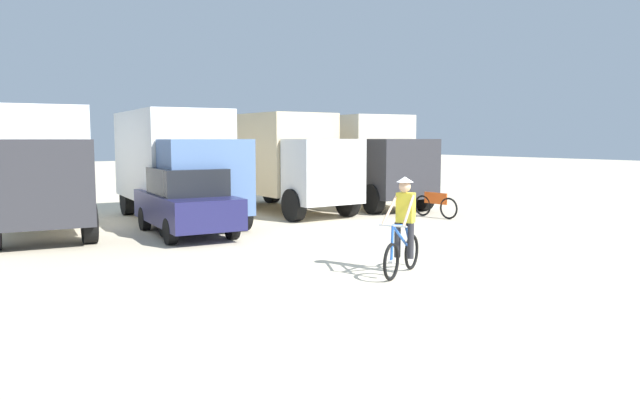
{
  "coord_description": "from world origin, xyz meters",
  "views": [
    {
      "loc": [
        -7.91,
        -7.57,
        2.53
      ],
      "look_at": [
        -0.04,
        3.76,
        1.1
      ],
      "focal_mm": 33.62,
      "sensor_mm": 36.0,
      "label": 1
    }
  ],
  "objects_px": {
    "box_truck_white_box": "(176,160)",
    "box_truck_cream_rv": "(358,155)",
    "box_truck_avon_van": "(36,162)",
    "sedan_parked": "(186,201)",
    "box_truck_tan_camper": "(278,157)",
    "bicycle_spare": "(436,205)",
    "cyclist_orange_shirt": "(403,229)"
  },
  "relations": [
    {
      "from": "sedan_parked",
      "to": "cyclist_orange_shirt",
      "type": "distance_m",
      "value": 6.81
    },
    {
      "from": "sedan_parked",
      "to": "box_truck_avon_van",
      "type": "bearing_deg",
      "value": 136.0
    },
    {
      "from": "sedan_parked",
      "to": "cyclist_orange_shirt",
      "type": "xyz_separation_m",
      "value": [
        1.54,
        -6.63,
        -0.04
      ]
    },
    {
      "from": "box_truck_tan_camper",
      "to": "sedan_parked",
      "type": "xyz_separation_m",
      "value": [
        -4.71,
        -3.23,
        -0.99
      ]
    },
    {
      "from": "cyclist_orange_shirt",
      "to": "bicycle_spare",
      "type": "distance_m",
      "value": 8.3
    },
    {
      "from": "bicycle_spare",
      "to": "box_truck_tan_camper",
      "type": "bearing_deg",
      "value": 124.99
    },
    {
      "from": "box_truck_avon_van",
      "to": "cyclist_orange_shirt",
      "type": "relative_size",
      "value": 3.85
    },
    {
      "from": "box_truck_white_box",
      "to": "box_truck_cream_rv",
      "type": "distance_m",
      "value": 7.42
    },
    {
      "from": "box_truck_avon_van",
      "to": "sedan_parked",
      "type": "height_order",
      "value": "box_truck_avon_van"
    },
    {
      "from": "cyclist_orange_shirt",
      "to": "box_truck_avon_van",
      "type": "bearing_deg",
      "value": 115.65
    },
    {
      "from": "box_truck_white_box",
      "to": "box_truck_cream_rv",
      "type": "height_order",
      "value": "same"
    },
    {
      "from": "box_truck_white_box",
      "to": "sedan_parked",
      "type": "height_order",
      "value": "box_truck_white_box"
    },
    {
      "from": "box_truck_avon_van",
      "to": "sedan_parked",
      "type": "distance_m",
      "value": 4.37
    },
    {
      "from": "box_truck_avon_van",
      "to": "bicycle_spare",
      "type": "bearing_deg",
      "value": -21.21
    },
    {
      "from": "box_truck_cream_rv",
      "to": "sedan_parked",
      "type": "relative_size",
      "value": 1.61
    },
    {
      "from": "box_truck_white_box",
      "to": "box_truck_cream_rv",
      "type": "relative_size",
      "value": 0.99
    },
    {
      "from": "box_truck_avon_van",
      "to": "box_truck_tan_camper",
      "type": "bearing_deg",
      "value": 2.02
    },
    {
      "from": "box_truck_avon_van",
      "to": "bicycle_spare",
      "type": "distance_m",
      "value": 11.82
    },
    {
      "from": "box_truck_avon_van",
      "to": "box_truck_white_box",
      "type": "height_order",
      "value": "same"
    },
    {
      "from": "box_truck_tan_camper",
      "to": "bicycle_spare",
      "type": "distance_m",
      "value": 5.71
    },
    {
      "from": "bicycle_spare",
      "to": "box_truck_avon_van",
      "type": "bearing_deg",
      "value": 158.79
    },
    {
      "from": "box_truck_avon_van",
      "to": "sedan_parked",
      "type": "relative_size",
      "value": 1.61
    },
    {
      "from": "box_truck_cream_rv",
      "to": "bicycle_spare",
      "type": "relative_size",
      "value": 4.04
    },
    {
      "from": "box_truck_cream_rv",
      "to": "sedan_parked",
      "type": "xyz_separation_m",
      "value": [
        -8.17,
        -3.11,
        -0.99
      ]
    },
    {
      "from": "box_truck_avon_van",
      "to": "box_truck_cream_rv",
      "type": "xyz_separation_m",
      "value": [
        11.24,
        0.15,
        0.0
      ]
    },
    {
      "from": "box_truck_tan_camper",
      "to": "cyclist_orange_shirt",
      "type": "bearing_deg",
      "value": -107.78
    },
    {
      "from": "box_truck_tan_camper",
      "to": "box_truck_avon_van",
      "type": "bearing_deg",
      "value": -177.98
    },
    {
      "from": "box_truck_white_box",
      "to": "bicycle_spare",
      "type": "height_order",
      "value": "box_truck_white_box"
    },
    {
      "from": "box_truck_cream_rv",
      "to": "bicycle_spare",
      "type": "height_order",
      "value": "box_truck_cream_rv"
    },
    {
      "from": "box_truck_avon_van",
      "to": "box_truck_tan_camper",
      "type": "relative_size",
      "value": 1.03
    },
    {
      "from": "box_truck_avon_van",
      "to": "box_truck_white_box",
      "type": "distance_m",
      "value": 3.85
    },
    {
      "from": "box_truck_tan_camper",
      "to": "box_truck_cream_rv",
      "type": "xyz_separation_m",
      "value": [
        3.47,
        -0.12,
        0.0
      ]
    }
  ]
}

